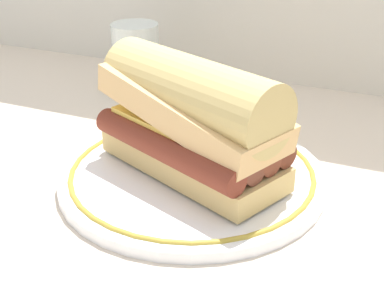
{
  "coord_description": "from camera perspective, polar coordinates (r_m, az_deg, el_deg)",
  "views": [
    {
      "loc": [
        0.22,
        -0.44,
        0.3
      ],
      "look_at": [
        0.01,
        0.04,
        0.04
      ],
      "focal_mm": 51.7,
      "sensor_mm": 36.0,
      "label": 1
    }
  ],
  "objects": [
    {
      "name": "ground_plane",
      "position": [
        0.58,
        -2.76,
        -5.29
      ],
      "size": [
        1.5,
        1.5,
        0.0
      ],
      "primitive_type": "plane",
      "color": "beige"
    },
    {
      "name": "sausage_sandwich",
      "position": [
        0.57,
        0.0,
        2.82
      ],
      "size": [
        0.23,
        0.17,
        0.12
      ],
      "rotation": [
        0.0,
        0.0,
        -0.41
      ],
      "color": "tan",
      "rests_on": "plate"
    },
    {
      "name": "drinking_glass",
      "position": [
        0.83,
        -5.78,
        8.22
      ],
      "size": [
        0.07,
        0.07,
        0.11
      ],
      "color": "silver",
      "rests_on": "ground_plane"
    },
    {
      "name": "plate",
      "position": [
        0.6,
        0.0,
        -3.19
      ],
      "size": [
        0.29,
        0.29,
        0.01
      ],
      "color": "white",
      "rests_on": "ground_plane"
    }
  ]
}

